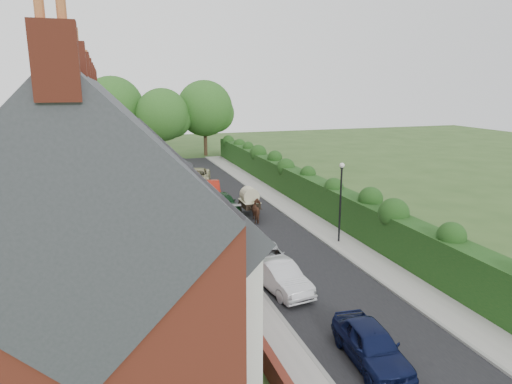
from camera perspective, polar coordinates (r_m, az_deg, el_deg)
ground at (r=24.78m, az=7.70°, el=-10.16°), size 140.00×140.00×0.00m
road at (r=34.24m, az=-1.10°, el=-3.29°), size 6.00×58.00×0.02m
pavement_hedge_side at (r=35.60m, az=5.23°, el=-2.60°), size 2.20×58.00×0.12m
pavement_house_side at (r=33.35m, az=-7.44°, el=-3.78°), size 1.70×58.00×0.12m
kerb_hedge_side at (r=35.21m, az=3.66°, el=-2.75°), size 0.18×58.00×0.13m
kerb_house_side at (r=33.49m, az=-6.10°, el=-3.65°), size 0.18×58.00×0.13m
hedge at (r=35.95m, az=7.91°, el=0.02°), size 2.10×58.00×2.85m
terrace_row at (r=30.81m, az=-19.32°, el=2.59°), size 9.05×40.50×11.50m
garden_wall_row at (r=32.13m, az=-8.88°, el=-3.75°), size 0.35×40.35×1.10m
lamppost at (r=28.62m, az=10.55°, el=-0.06°), size 0.32×0.32×5.16m
tree_far_left at (r=61.02m, az=-11.31°, el=9.30°), size 7.14×6.80×9.29m
tree_far_right at (r=63.96m, az=-6.11°, el=10.20°), size 7.98×7.60×10.31m
tree_far_back at (r=63.52m, az=-17.09°, el=9.94°), size 8.40×8.00×10.82m
car_navy at (r=17.80m, az=14.21°, el=-17.99°), size 2.03×4.29×1.42m
car_silver_a at (r=22.61m, az=3.05°, el=-10.48°), size 2.10×4.47×1.42m
car_silver_b at (r=24.88m, az=1.43°, el=-8.35°), size 2.31×4.66×1.27m
car_white at (r=29.86m, az=-3.31°, el=-4.25°), size 3.36×5.89×1.61m
car_green at (r=36.33m, az=-4.04°, el=-1.22°), size 1.93×4.17×1.38m
car_red at (r=40.51m, az=-5.68°, el=0.34°), size 2.24×4.60×1.45m
car_beige at (r=45.83m, az=-7.41°, el=1.89°), size 3.84×6.01×1.54m
car_grey at (r=51.21m, az=-8.91°, el=3.02°), size 2.86×5.33×1.47m
horse at (r=33.25m, az=0.22°, el=-2.41°), size 1.01×1.92×1.57m
horse_cart at (r=34.98m, az=-0.82°, el=-0.86°), size 1.34×2.96×2.14m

